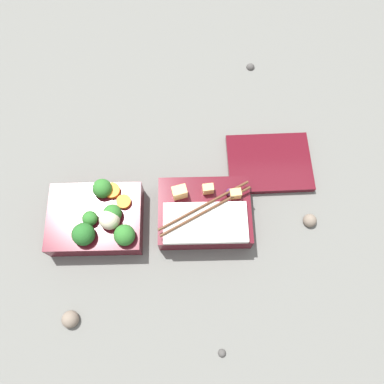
# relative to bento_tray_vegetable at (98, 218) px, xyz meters

# --- Properties ---
(ground_plane) EXTENTS (3.00, 3.00, 0.00)m
(ground_plane) POSITION_rel_bento_tray_vegetable_xyz_m (0.11, 0.00, -0.03)
(ground_plane) COLOR slate
(bento_tray_vegetable) EXTENTS (0.18, 0.13, 0.08)m
(bento_tray_vegetable) POSITION_rel_bento_tray_vegetable_xyz_m (0.00, 0.00, 0.00)
(bento_tray_vegetable) COLOR #510F19
(bento_tray_vegetable) RESTS_ON ground_plane
(bento_tray_rice) EXTENTS (0.18, 0.13, 0.08)m
(bento_tray_rice) POSITION_rel_bento_tray_vegetable_xyz_m (0.21, 0.01, -0.00)
(bento_tray_rice) COLOR #510F19
(bento_tray_rice) RESTS_ON ground_plane
(bento_lid) EXTENTS (0.18, 0.14, 0.01)m
(bento_lid) POSITION_rel_bento_tray_vegetable_xyz_m (0.35, 0.12, -0.02)
(bento_lid) COLOR #510F19
(bento_lid) RESTS_ON ground_plane
(pebble_0) EXTENTS (0.02, 0.02, 0.02)m
(pebble_0) POSITION_rel_bento_tray_vegetable_xyz_m (0.33, 0.38, -0.03)
(pebble_0) COLOR #474442
(pebble_0) RESTS_ON ground_plane
(pebble_1) EXTENTS (0.03, 0.03, 0.03)m
(pebble_1) POSITION_rel_bento_tray_vegetable_xyz_m (0.42, -0.01, -0.02)
(pebble_1) COLOR #7A6B5B
(pebble_1) RESTS_ON ground_plane
(pebble_2) EXTENTS (0.01, 0.01, 0.01)m
(pebble_2) POSITION_rel_bento_tray_vegetable_xyz_m (0.23, -0.25, -0.03)
(pebble_2) COLOR #474442
(pebble_2) RESTS_ON ground_plane
(pebble_3) EXTENTS (0.03, 0.03, 0.03)m
(pebble_3) POSITION_rel_bento_tray_vegetable_xyz_m (-0.04, -0.18, -0.02)
(pebble_3) COLOR #7A6B5B
(pebble_3) RESTS_ON ground_plane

